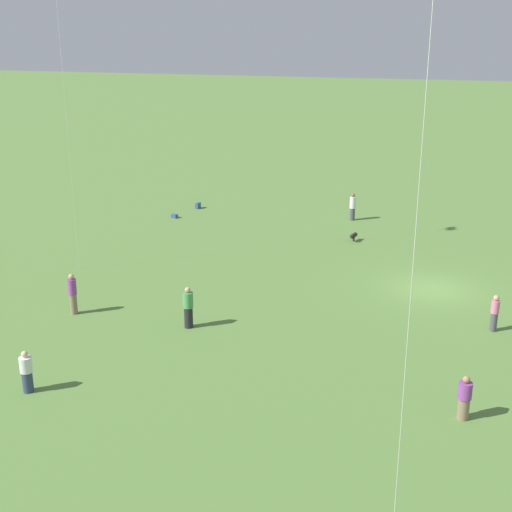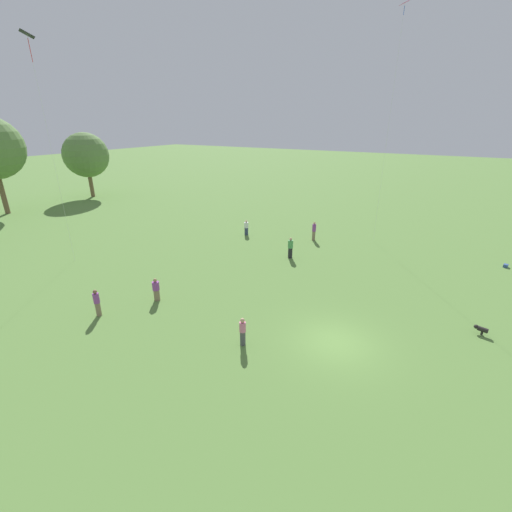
# 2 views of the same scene
# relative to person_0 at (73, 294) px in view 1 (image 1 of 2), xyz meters

# --- Properties ---
(ground_plane) EXTENTS (240.00, 240.00, 0.00)m
(ground_plane) POSITION_rel_person_0_xyz_m (-15.26, -7.10, -0.94)
(ground_plane) COLOR #5B843D
(person_0) EXTENTS (0.51, 0.51, 1.87)m
(person_0) POSITION_rel_person_0_xyz_m (0.00, 0.00, 0.00)
(person_0) COLOR #847056
(person_0) RESTS_ON ground_plane
(person_1) EXTENTS (0.48, 0.48, 1.60)m
(person_1) POSITION_rel_person_0_xyz_m (-17.88, -2.90, -0.14)
(person_1) COLOR #4C4C51
(person_1) RESTS_ON ground_plane
(person_2) EXTENTS (0.59, 0.59, 1.57)m
(person_2) POSITION_rel_person_0_xyz_m (-1.83, 6.65, -0.18)
(person_2) COLOR #333D5B
(person_2) RESTS_ON ground_plane
(person_3) EXTENTS (0.61, 0.61, 1.56)m
(person_3) POSITION_rel_person_0_xyz_m (-16.59, 4.55, -0.19)
(person_3) COLOR #847056
(person_3) RESTS_ON ground_plane
(person_4) EXTENTS (0.43, 0.43, 1.76)m
(person_4) POSITION_rel_person_0_xyz_m (-9.88, -18.37, -0.07)
(person_4) COLOR #4C4C51
(person_4) RESTS_ON ground_plane
(person_6) EXTENTS (0.48, 0.48, 1.82)m
(person_6) POSITION_rel_person_0_xyz_m (-5.41, 0.06, -0.05)
(person_6) COLOR #232328
(person_6) RESTS_ON ground_plane
(dog_0) EXTENTS (0.38, 0.71, 0.50)m
(dog_0) POSITION_rel_person_0_xyz_m (-10.55, -13.81, -0.61)
(dog_0) COLOR black
(dog_0) RESTS_ON ground_plane
(picnic_bag_0) EXTENTS (0.44, 0.39, 0.24)m
(picnic_bag_0) POSITION_rel_person_0_xyz_m (1.41, -15.90, -0.82)
(picnic_bag_0) COLOR #33518C
(picnic_bag_0) RESTS_ON ground_plane
(picnic_bag_1) EXTENTS (0.29, 0.47, 0.39)m
(picnic_bag_1) POSITION_rel_person_0_xyz_m (0.72, -18.56, -0.75)
(picnic_bag_1) COLOR #33518C
(picnic_bag_1) RESTS_ON ground_plane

